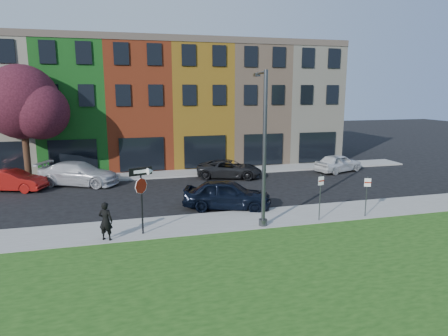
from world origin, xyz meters
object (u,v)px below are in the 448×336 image
object	(u,v)px
sedan_near	(227,194)
street_lamp	(263,149)
stop_sign	(141,187)
man	(106,221)

from	to	relation	value
sedan_near	street_lamp	size ratio (longest dim) A/B	0.72
stop_sign	sedan_near	xyz separation A→B (m)	(4.74, 3.06, -1.44)
man	street_lamp	world-z (taller)	street_lamp
stop_sign	street_lamp	world-z (taller)	street_lamp
sedan_near	street_lamp	distance (m)	4.41
street_lamp	sedan_near	bearing A→B (deg)	113.40
man	sedan_near	xyz separation A→B (m)	(6.29, 3.40, -0.14)
stop_sign	street_lamp	bearing A→B (deg)	-21.28
sedan_near	street_lamp	xyz separation A→B (m)	(0.83, -3.20, 2.92)
man	street_lamp	size ratio (longest dim) A/B	0.23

